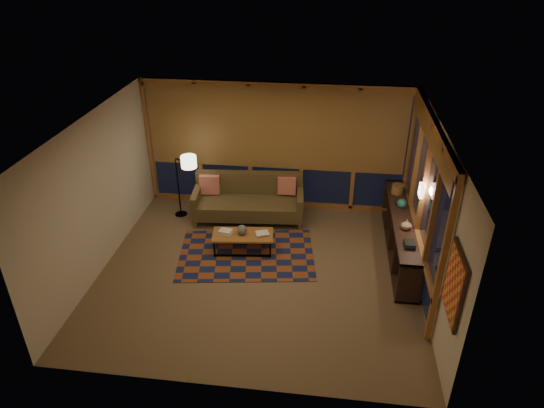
# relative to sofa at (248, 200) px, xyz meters

# --- Properties ---
(floor) EXTENTS (5.50, 5.00, 0.01)m
(floor) POSITION_rel_sofa_xyz_m (0.48, -1.76, -0.45)
(floor) COLOR #776749
(floor) RESTS_ON ground
(ceiling) EXTENTS (5.50, 5.00, 0.01)m
(ceiling) POSITION_rel_sofa_xyz_m (0.48, -1.76, 2.25)
(ceiling) COLOR beige
(ceiling) RESTS_ON walls
(walls) EXTENTS (5.51, 5.01, 2.70)m
(walls) POSITION_rel_sofa_xyz_m (0.48, -1.76, 0.90)
(walls) COLOR beige
(walls) RESTS_ON floor
(window_wall_back) EXTENTS (5.30, 0.16, 2.60)m
(window_wall_back) POSITION_rel_sofa_xyz_m (0.48, 0.67, 0.90)
(window_wall_back) COLOR #AE683C
(window_wall_back) RESTS_ON walls
(window_wall_right) EXTENTS (0.16, 3.70, 2.60)m
(window_wall_right) POSITION_rel_sofa_xyz_m (3.16, -1.16, 0.90)
(window_wall_right) COLOR #AE683C
(window_wall_right) RESTS_ON walls
(wall_art) EXTENTS (0.06, 0.74, 0.94)m
(wall_art) POSITION_rel_sofa_xyz_m (3.19, -3.61, 1.00)
(wall_art) COLOR red
(wall_art) RESTS_ON walls
(wall_sconce) EXTENTS (0.12, 0.18, 0.22)m
(wall_sconce) POSITION_rel_sofa_xyz_m (3.10, -1.31, 1.10)
(wall_sconce) COLOR beige
(wall_sconce) RESTS_ON walls
(sofa) EXTENTS (2.27, 1.08, 0.90)m
(sofa) POSITION_rel_sofa_xyz_m (0.00, 0.00, 0.00)
(sofa) COLOR brown
(sofa) RESTS_ON floor
(pillow_left) EXTENTS (0.42, 0.18, 0.41)m
(pillow_left) POSITION_rel_sofa_xyz_m (-0.83, 0.14, 0.20)
(pillow_left) COLOR #C50804
(pillow_left) RESTS_ON sofa
(pillow_right) EXTENTS (0.37, 0.13, 0.37)m
(pillow_right) POSITION_rel_sofa_xyz_m (0.76, 0.29, 0.19)
(pillow_right) COLOR #C50804
(pillow_right) RESTS_ON sofa
(area_rug) EXTENTS (2.66, 1.97, 0.01)m
(area_rug) POSITION_rel_sofa_xyz_m (0.18, -1.28, -0.45)
(area_rug) COLOR brown
(area_rug) RESTS_ON floor
(coffee_table) EXTENTS (1.16, 0.63, 0.37)m
(coffee_table) POSITION_rel_sofa_xyz_m (0.09, -1.16, -0.27)
(coffee_table) COLOR #AE683C
(coffee_table) RESTS_ON floor
(book_stack_a) EXTENTS (0.28, 0.24, 0.07)m
(book_stack_a) POSITION_rel_sofa_xyz_m (-0.23, -1.17, -0.05)
(book_stack_a) COLOR white
(book_stack_a) RESTS_ON coffee_table
(book_stack_b) EXTENTS (0.27, 0.24, 0.04)m
(book_stack_b) POSITION_rel_sofa_xyz_m (0.45, -1.12, -0.06)
(book_stack_b) COLOR white
(book_stack_b) RESTS_ON coffee_table
(ceramic_pot) EXTENTS (0.23, 0.23, 0.19)m
(ceramic_pot) POSITION_rel_sofa_xyz_m (0.08, -1.16, 0.01)
(ceramic_pot) COLOR black
(ceramic_pot) RESTS_ON coffee_table
(floor_lamp) EXTENTS (0.55, 0.45, 1.41)m
(floor_lamp) POSITION_rel_sofa_xyz_m (-1.45, 0.00, 0.25)
(floor_lamp) COLOR black
(floor_lamp) RESTS_ON floor
(bookshelf) EXTENTS (0.40, 2.99, 0.75)m
(bookshelf) POSITION_rel_sofa_xyz_m (2.97, -0.81, -0.08)
(bookshelf) COLOR #34241E
(bookshelf) RESTS_ON floor
(basket) EXTENTS (0.29, 0.29, 0.18)m
(basket) POSITION_rel_sofa_xyz_m (2.95, 0.12, 0.38)
(basket) COLOR #A6723B
(basket) RESTS_ON bookshelf
(teal_bowl) EXTENTS (0.19, 0.19, 0.17)m
(teal_bowl) POSITION_rel_sofa_xyz_m (2.97, -0.46, 0.38)
(teal_bowl) COLOR teal
(teal_bowl) RESTS_ON bookshelf
(vase) EXTENTS (0.21, 0.21, 0.19)m
(vase) POSITION_rel_sofa_xyz_m (2.97, -1.22, 0.39)
(vase) COLOR tan
(vase) RESTS_ON bookshelf
(shelf_book_stack) EXTENTS (0.18, 0.24, 0.07)m
(shelf_book_stack) POSITION_rel_sofa_xyz_m (2.97, -1.74, 0.33)
(shelf_book_stack) COLOR white
(shelf_book_stack) RESTS_ON bookshelf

